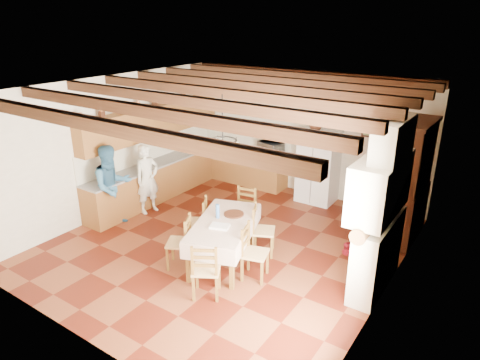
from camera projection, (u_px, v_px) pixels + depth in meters
The scene contains 31 objects.
floor at pixel (227, 244), 8.34m from camera, with size 6.00×6.50×0.02m, color #51170B.
ceiling at pixel (225, 87), 7.25m from camera, with size 6.00×6.50×0.02m, color white.
wall_back at pixel (305, 133), 10.32m from camera, with size 6.00×0.02×3.00m, color beige.
wall_front at pixel (72, 245), 5.27m from camera, with size 6.00×0.02×3.00m, color beige.
wall_left at pixel (115, 145), 9.37m from camera, with size 0.02×6.50×3.00m, color beige.
wall_right at pixel (394, 210), 6.22m from camera, with size 0.02×6.50×3.00m, color beige.
ceiling_beams at pixel (225, 93), 7.29m from camera, with size 6.00×6.30×0.16m, color #321B10, non-canonical shape.
lower_cabinets_left at pixel (162, 179), 10.40m from camera, with size 0.60×4.30×0.86m, color brown.
lower_cabinets_back at pixel (244, 167), 11.27m from camera, with size 2.30×0.60×0.86m, color brown.
countertop_left at pixel (161, 162), 10.24m from camera, with size 0.62×4.30×0.04m, color slate.
countertop_back at pixel (244, 150), 11.11m from camera, with size 2.34×0.62×0.04m, color slate.
backsplash_left at pixel (151, 147), 10.27m from camera, with size 0.03×4.30×0.60m, color beige.
backsplash_back at pixel (251, 136), 11.21m from camera, with size 2.30×0.03×0.60m, color beige.
upper_cabinets at pixel (154, 121), 9.96m from camera, with size 0.35×4.20×0.70m, color brown.
fireplace at pixel (377, 207), 6.56m from camera, with size 0.56×1.60×2.80m, color beige, non-canonical shape.
wall_picture at pixel (370, 128), 9.36m from camera, with size 0.34×0.03×0.42m, color black.
refrigerator at pixel (318, 167), 9.99m from camera, with size 0.85×0.70×1.71m, color white.
hutch at pixel (410, 182), 8.15m from camera, with size 0.55×1.31×2.38m, color #34170D, non-canonical shape.
dining_table at pixel (224, 225), 7.51m from camera, with size 1.45×2.00×0.79m.
chandelier at pixel (223, 140), 6.95m from camera, with size 0.47×0.47×0.03m, color black.
chair_left_near at pixel (179, 242), 7.42m from camera, with size 0.42×0.40×0.96m, color brown, non-canonical shape.
chair_left_far at pixel (197, 222), 8.15m from camera, with size 0.42×0.40×0.96m, color brown, non-canonical shape.
chair_right_near at pixel (255, 252), 7.08m from camera, with size 0.42×0.40×0.96m, color brown, non-canonical shape.
chair_right_far at pixel (264, 230), 7.83m from camera, with size 0.42×0.40×0.96m, color brown, non-canonical shape.
chair_end_near at pixel (206, 269), 6.63m from camera, with size 0.42×0.40×0.96m, color brown, non-canonical shape.
chair_end_far at pixel (244, 212), 8.56m from camera, with size 0.42×0.40×0.96m, color brown, non-canonical shape.
person_man at pixel (148, 179), 9.43m from camera, with size 0.57×0.37×1.56m, color silver.
person_woman_blue at pixel (112, 186), 8.78m from camera, with size 0.85×0.66×1.74m, color teal.
person_woman_red at pixel (358, 212), 7.74m from camera, with size 0.96×0.40×1.65m, color red.
microwave at pixel (270, 148), 10.64m from camera, with size 0.60×0.40×0.33m, color silver.
fridge_vase at pixel (316, 124), 9.70m from camera, with size 0.30×0.30×0.31m, color #34170D.
Camera 1 is at (4.31, -5.94, 4.14)m, focal length 32.00 mm.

